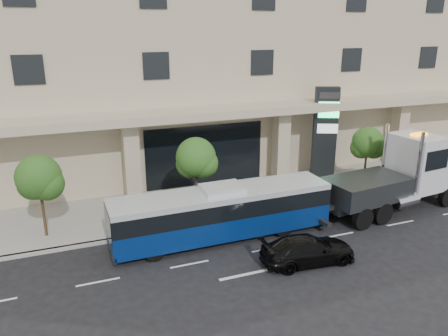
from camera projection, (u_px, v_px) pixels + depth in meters
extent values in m
plane|color=black|center=(256.00, 236.00, 22.39)|extent=(120.00, 120.00, 0.00)
cube|color=gray|center=(221.00, 200.00, 26.80)|extent=(120.00, 6.00, 0.15)
cube|color=gray|center=(240.00, 219.00, 24.14)|extent=(120.00, 0.30, 0.15)
cube|color=#B9AD8B|center=(172.00, 30.00, 33.06)|extent=(60.00, 15.00, 20.00)
cube|color=#B9AD8B|center=(211.00, 112.00, 26.82)|extent=(60.00, 2.80, 0.50)
cube|color=black|center=(205.00, 155.00, 28.80)|extent=(8.00, 0.12, 4.00)
cube|color=#B9AD8B|center=(132.00, 161.00, 25.90)|extent=(0.90, 0.90, 4.90)
cube|color=#B9AD8B|center=(281.00, 146.00, 29.34)|extent=(0.90, 0.90, 4.90)
cube|color=#B9AD8B|center=(399.00, 133.00, 32.77)|extent=(0.90, 0.90, 4.90)
cylinder|color=#422B19|center=(43.00, 210.00, 21.67)|extent=(0.14, 0.14, 2.80)
sphere|color=#144719|center=(39.00, 177.00, 21.14)|extent=(2.20, 2.20, 2.20)
sphere|color=#144719|center=(47.00, 184.00, 21.18)|extent=(1.65, 1.65, 1.65)
sphere|color=#144719|center=(33.00, 184.00, 21.33)|extent=(1.54, 1.54, 1.54)
cylinder|color=#422B19|center=(197.00, 188.00, 24.39)|extent=(0.14, 0.14, 2.94)
sphere|color=#144719|center=(196.00, 157.00, 23.84)|extent=(2.20, 2.20, 2.20)
sphere|color=#144719|center=(203.00, 163.00, 23.88)|extent=(1.65, 1.65, 1.65)
sphere|color=#144719|center=(190.00, 164.00, 24.04)|extent=(1.54, 1.54, 1.54)
cylinder|color=#422B19|center=(365.00, 167.00, 28.38)|extent=(0.14, 0.14, 2.73)
sphere|color=#144719|center=(368.00, 142.00, 27.86)|extent=(2.00, 2.00, 2.00)
sphere|color=#144719|center=(374.00, 147.00, 27.90)|extent=(1.50, 1.50, 1.50)
sphere|color=#144719|center=(361.00, 148.00, 28.06)|extent=(1.40, 1.40, 1.40)
cylinder|color=black|center=(155.00, 252.00, 19.86)|extent=(0.93, 0.29, 0.93)
cylinder|color=black|center=(146.00, 234.00, 21.58)|extent=(0.93, 0.29, 0.93)
cylinder|color=black|center=(283.00, 228.00, 22.20)|extent=(0.93, 0.29, 0.93)
cylinder|color=black|center=(266.00, 213.00, 23.92)|extent=(0.93, 0.29, 0.93)
cube|color=navy|center=(222.00, 222.00, 21.89)|extent=(11.12, 2.41, 1.11)
cube|color=black|center=(222.00, 204.00, 21.59)|extent=(11.12, 2.45, 0.83)
cube|color=silver|center=(222.00, 194.00, 21.42)|extent=(11.12, 2.41, 0.28)
cube|color=silver|center=(222.00, 188.00, 21.34)|extent=(2.05, 1.50, 0.28)
cube|color=#2D3033|center=(111.00, 250.00, 20.10)|extent=(0.16, 2.31, 0.28)
cube|color=#2D3033|center=(315.00, 214.00, 23.97)|extent=(0.16, 2.31, 0.28)
cube|color=#2D3033|center=(394.00, 195.00, 25.40)|extent=(9.44, 2.16, 0.44)
cube|color=silver|center=(438.00, 169.00, 26.67)|extent=(2.48, 2.77, 1.65)
cube|color=silver|center=(415.00, 162.00, 25.45)|extent=(2.50, 2.99, 3.20)
cube|color=black|center=(428.00, 151.00, 25.76)|extent=(0.38, 2.42, 1.32)
cylinder|color=silver|center=(419.00, 166.00, 23.81)|extent=(0.22, 0.22, 3.75)
cylinder|color=silver|center=(384.00, 155.00, 25.85)|extent=(0.22, 0.22, 3.75)
cube|color=#2D3033|center=(366.00, 188.00, 24.10)|extent=(4.90, 3.16, 1.21)
cube|color=#2D3033|center=(327.00, 208.00, 23.13)|extent=(1.79, 0.51, 0.24)
cube|color=#2D3033|center=(317.00, 218.00, 22.98)|extent=(0.50, 2.00, 0.20)
cube|color=orange|center=(419.00, 134.00, 24.94)|extent=(1.03, 0.50, 0.15)
cylinder|color=black|center=(447.00, 197.00, 25.90)|extent=(1.25, 0.49, 1.21)
cylinder|color=black|center=(414.00, 185.00, 27.85)|extent=(1.25, 0.49, 1.21)
cylinder|color=black|center=(382.00, 213.00, 23.56)|extent=(1.25, 0.49, 1.21)
cylinder|color=black|center=(352.00, 199.00, 25.51)|extent=(1.25, 0.49, 1.21)
cylinder|color=black|center=(363.00, 219.00, 22.93)|extent=(1.25, 0.49, 1.21)
cylinder|color=black|center=(333.00, 204.00, 24.88)|extent=(1.25, 0.49, 1.21)
imported|color=black|center=(308.00, 250.00, 19.68)|extent=(4.50, 2.13, 1.27)
cube|color=black|center=(325.00, 134.00, 29.55)|extent=(1.66, 1.13, 6.32)
cube|color=#23D477|center=(329.00, 110.00, 28.77)|extent=(1.27, 0.61, 1.05)
cube|color=silver|center=(328.00, 129.00, 29.16)|extent=(1.27, 0.61, 0.63)
cube|color=#262628|center=(330.00, 95.00, 28.48)|extent=(1.27, 0.61, 0.42)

